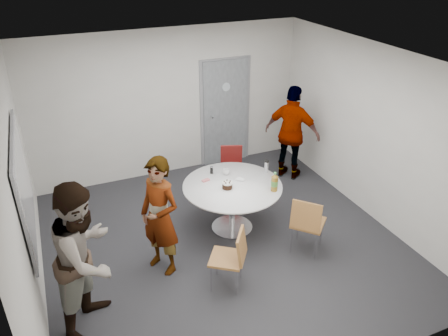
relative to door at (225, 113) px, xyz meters
name	(u,v)px	position (x,y,z in m)	size (l,w,h in m)	color
floor	(223,243)	(-1.10, -2.48, -1.03)	(5.00, 5.00, 0.00)	black
ceiling	(223,63)	(-1.10, -2.48, 1.67)	(5.00, 5.00, 0.00)	silver
wall_back	(169,104)	(-1.10, 0.02, 0.32)	(5.00, 5.00, 0.00)	silver
wall_left	(22,202)	(-3.60, -2.48, 0.32)	(5.00, 5.00, 0.00)	silver
wall_right	(372,133)	(1.40, -2.48, 0.32)	(5.00, 5.00, 0.00)	silver
wall_front	(334,283)	(-1.10, -4.98, 0.32)	(5.00, 5.00, 0.00)	silver
door	(225,113)	(0.00, 0.00, 0.00)	(1.02, 0.17, 2.12)	slate
whiteboard	(24,185)	(-3.56, -2.28, 0.42)	(0.04, 1.90, 1.25)	gray
table	(234,191)	(-0.80, -2.19, -0.36)	(1.48, 1.48, 1.07)	white
chair_near_left	(233,254)	(-1.33, -3.35, -0.51)	(0.59, 0.58, 0.85)	olive
chair_near_right	(307,221)	(-0.11, -3.14, -0.47)	(0.63, 0.63, 0.91)	olive
chair_far	(232,164)	(-0.35, -1.11, -0.52)	(0.51, 0.54, 0.83)	maroon
person_main	(160,217)	(-2.06, -2.65, -0.19)	(0.61, 0.40, 1.67)	#A5C6EA
person_left	(86,257)	(-3.05, -3.22, -0.10)	(0.90, 0.70, 1.86)	white
person_right	(292,133)	(0.85, -1.09, -0.14)	(1.03, 0.43, 1.76)	black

